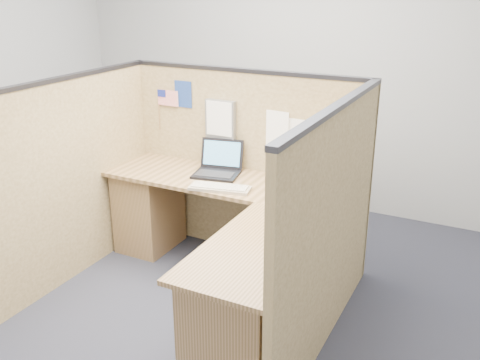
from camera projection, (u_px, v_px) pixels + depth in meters
The scene contains 13 objects.
floor at pixel (182, 307), 3.76m from camera, with size 5.00×5.00×0.00m, color black.
wall_back at pixel (303, 64), 5.16m from camera, with size 5.00×5.00×0.00m, color #A0A3A5.
cubicle_partitions at pixel (210, 186), 3.85m from camera, with size 2.06×1.83×1.53m.
l_desk at pixel (224, 246), 3.79m from camera, with size 1.95×1.75×0.73m.
laptop at pixel (220, 166), 4.20m from camera, with size 0.39×0.39×0.25m.
keyboard at pixel (220, 188), 3.88m from camera, with size 0.47×0.24×0.03m.
mouse at pixel (308, 203), 3.59m from camera, with size 0.11×0.07×0.05m, color #BBBBC0.
hand_forearm at pixel (302, 209), 3.46m from camera, with size 0.12×0.41×0.09m.
blue_poster at pixel (183, 94), 4.36m from camera, with size 0.16×0.00×0.22m, color navy.
american_flag at pixel (166, 99), 4.44m from camera, with size 0.20×0.01×0.35m.
file_holder at pixel (220, 120), 4.25m from camera, with size 0.26×0.05×0.33m.
paper_left at pixel (298, 137), 4.02m from camera, with size 0.22×0.00×0.28m, color white.
paper_right at pixel (275, 130), 4.09m from camera, with size 0.23×0.00×0.30m, color white.
Camera 1 is at (1.81, -2.69, 2.15)m, focal length 40.00 mm.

